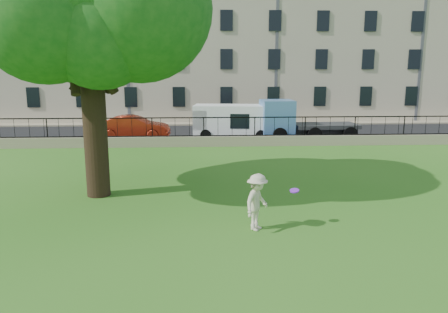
{
  "coord_description": "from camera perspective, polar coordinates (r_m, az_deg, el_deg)",
  "views": [
    {
      "loc": [
        -0.14,
        -13.34,
        4.61
      ],
      "look_at": [
        0.74,
        3.5,
        1.13
      ],
      "focal_mm": 35.0,
      "sensor_mm": 36.0,
      "label": 1
    }
  ],
  "objects": [
    {
      "name": "man",
      "position": [
        12.52,
        4.36,
        -5.96
      ],
      "size": [
        1.11,
        1.22,
        1.65
      ],
      "primitive_type": "imported",
      "rotation": [
        0.0,
        0.0,
        0.96
      ],
      "color": "beige",
      "rests_on": "ground"
    },
    {
      "name": "ground",
      "position": [
        14.12,
        -2.28,
        -7.41
      ],
      "size": [
        120.0,
        120.0,
        0.0
      ],
      "primitive_type": "plane",
      "color": "#2B6818",
      "rests_on": "ground"
    },
    {
      "name": "sidewalk",
      "position": [
        35.53,
        -2.76,
        4.29
      ],
      "size": [
        60.0,
        1.4,
        0.12
      ],
      "primitive_type": "cube",
      "color": "gray",
      "rests_on": "ground"
    },
    {
      "name": "frisbee",
      "position": [
        12.91,
        9.19,
        -4.42
      ],
      "size": [
        0.28,
        0.27,
        0.12
      ],
      "primitive_type": "cylinder",
      "rotation": [
        0.21,
        -0.14,
        0.0
      ],
      "color": "#8727DF"
    },
    {
      "name": "street",
      "position": [
        30.39,
        -2.71,
        2.93
      ],
      "size": [
        60.0,
        9.0,
        0.01
      ],
      "primitive_type": "cube",
      "color": "black",
      "rests_on": "ground"
    },
    {
      "name": "blue_truck",
      "position": [
        28.77,
        10.84,
        4.77
      ],
      "size": [
        6.1,
        2.37,
        2.52
      ],
      "primitive_type": "cube",
      "rotation": [
        0.0,
        0.0,
        0.04
      ],
      "color": "#5484C5",
      "rests_on": "street"
    },
    {
      "name": "red_sedan",
      "position": [
        28.87,
        -11.68,
        3.74
      ],
      "size": [
        4.65,
        1.81,
        1.51
      ],
      "primitive_type": "imported",
      "rotation": [
        0.0,
        0.0,
        1.52
      ],
      "color": "#AB2A15",
      "rests_on": "street"
    },
    {
      "name": "building_row",
      "position": [
        40.97,
        -2.9,
        14.87
      ],
      "size": [
        56.4,
        10.4,
        13.8
      ],
      "color": "beige",
      "rests_on": "ground"
    },
    {
      "name": "retaining_wall",
      "position": [
        25.71,
        -2.65,
        1.99
      ],
      "size": [
        50.0,
        0.4,
        0.6
      ],
      "primitive_type": "cube",
      "color": "gray",
      "rests_on": "ground"
    },
    {
      "name": "white_van",
      "position": [
        28.55,
        1.32,
        4.57
      ],
      "size": [
        5.38,
        2.63,
        2.17
      ],
      "primitive_type": "cube",
      "rotation": [
        0.0,
        0.0,
        -0.12
      ],
      "color": "white",
      "rests_on": "street"
    },
    {
      "name": "iron_railing",
      "position": [
        25.58,
        -2.67,
        3.88
      ],
      "size": [
        50.0,
        0.05,
        1.13
      ],
      "color": "black",
      "rests_on": "retaining_wall"
    }
  ]
}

